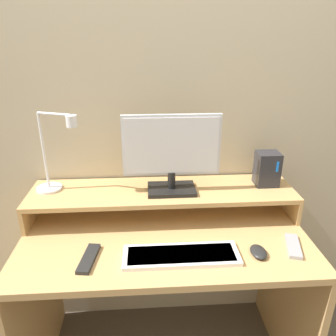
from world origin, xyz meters
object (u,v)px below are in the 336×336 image
(monitor, at_px, (172,153))
(desk_lamp, at_px, (55,158))
(remote_control, at_px, (89,258))
(router_dock, at_px, (267,169))
(keyboard, at_px, (181,255))
(mouse, at_px, (258,252))
(remote_secondary, at_px, (293,246))

(monitor, height_order, desk_lamp, desk_lamp)
(monitor, xyz_separation_m, remote_control, (-0.35, -0.32, -0.32))
(remote_control, bearing_deg, router_dock, 23.59)
(keyboard, relative_size, remote_control, 2.56)
(monitor, xyz_separation_m, desk_lamp, (-0.53, 0.04, -0.03))
(desk_lamp, height_order, router_dock, desk_lamp)
(keyboard, xyz_separation_m, remote_control, (-0.37, 0.01, -0.00))
(mouse, bearing_deg, keyboard, 179.47)
(mouse, height_order, remote_secondary, mouse)
(desk_lamp, xyz_separation_m, router_dock, (1.00, 0.00, -0.08))
(desk_lamp, bearing_deg, router_dock, 0.25)
(monitor, distance_m, remote_control, 0.57)
(desk_lamp, distance_m, keyboard, 0.71)
(monitor, xyz_separation_m, keyboard, (0.01, -0.33, -0.32))
(mouse, xyz_separation_m, remote_secondary, (0.16, 0.03, -0.01))
(router_dock, bearing_deg, desk_lamp, -179.75)
(router_dock, height_order, mouse, router_dock)
(monitor, distance_m, keyboard, 0.46)
(router_dock, bearing_deg, monitor, -175.11)
(keyboard, relative_size, mouse, 4.81)
(router_dock, distance_m, remote_control, 0.92)
(mouse, xyz_separation_m, remote_control, (-0.68, 0.01, -0.01))
(mouse, relative_size, remote_secondary, 0.56)
(mouse, height_order, remote_control, mouse)
(keyboard, bearing_deg, monitor, 92.57)
(desk_lamp, xyz_separation_m, keyboard, (0.54, -0.36, -0.29))
(remote_control, bearing_deg, mouse, -0.83)
(remote_secondary, bearing_deg, remote_control, -178.32)
(router_dock, bearing_deg, keyboard, -141.22)
(keyboard, height_order, remote_secondary, keyboard)
(keyboard, height_order, mouse, mouse)
(monitor, height_order, mouse, monitor)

